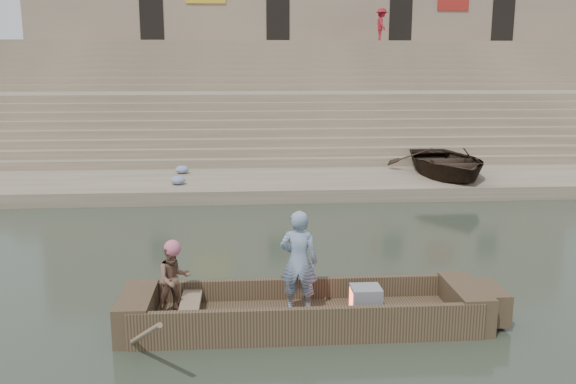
{
  "coord_description": "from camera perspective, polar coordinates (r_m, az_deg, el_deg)",
  "views": [
    {
      "loc": [
        -3.96,
        -11.12,
        3.99
      ],
      "look_at": [
        -3.08,
        1.11,
        1.4
      ],
      "focal_mm": 37.71,
      "sensor_mm": 36.0,
      "label": 1
    }
  ],
  "objects": [
    {
      "name": "ground",
      "position": [
        12.46,
        14.77,
        -7.16
      ],
      "size": [
        120.0,
        120.0,
        0.0
      ],
      "primitive_type": "plane",
      "color": "#2C3729",
      "rests_on": "ground"
    },
    {
      "name": "building_wall",
      "position": [
        37.86,
        1.95,
        14.37
      ],
      "size": [
        32.0,
        5.07,
        11.2
      ],
      "color": "gray",
      "rests_on": "ground"
    },
    {
      "name": "rowing_man",
      "position": [
        9.52,
        -10.73,
        -8.05
      ],
      "size": [
        0.66,
        0.6,
        1.1
      ],
      "primitive_type": "imported",
      "rotation": [
        0.0,
        0.0,
        0.41
      ],
      "color": "#23694A",
      "rests_on": "main_rowboat"
    },
    {
      "name": "lower_landing",
      "position": [
        19.89,
        7.44,
        0.85
      ],
      "size": [
        32.0,
        4.0,
        0.4
      ],
      "primitive_type": "cube",
      "color": "gray",
      "rests_on": "ground"
    },
    {
      "name": "beached_rowboat",
      "position": [
        20.51,
        14.7,
        2.78
      ],
      "size": [
        3.24,
        4.52,
        0.93
      ],
      "primitive_type": "imported",
      "rotation": [
        0.0,
        0.0,
        0.01
      ],
      "color": "#2D2116",
      "rests_on": "lower_landing"
    },
    {
      "name": "rowboat_trim",
      "position": [
        9.53,
        2.8,
        -10.83
      ],
      "size": [
        6.04,
        2.63,
        1.77
      ],
      "color": "brown",
      "rests_on": "ground"
    },
    {
      "name": "cloth_bundles",
      "position": [
        19.68,
        -10.14,
        1.62
      ],
      "size": [
        0.5,
        2.35,
        0.26
      ],
      "color": "#3F5999",
      "rests_on": "lower_landing"
    },
    {
      "name": "pedestrian",
      "position": [
        34.41,
        8.81,
        15.31
      ],
      "size": [
        0.67,
        1.16,
        1.78
      ],
      "primitive_type": "imported",
      "rotation": [
        0.0,
        0.0,
        1.56
      ],
      "color": "maroon",
      "rests_on": "upper_landing"
    },
    {
      "name": "mid_landing",
      "position": [
        27.04,
        4.35,
        6.41
      ],
      "size": [
        32.0,
        3.0,
        2.8
      ],
      "primitive_type": "cube",
      "color": "gray",
      "rests_on": "ground"
    },
    {
      "name": "ghat_steps",
      "position": [
        28.67,
        3.86,
        7.53
      ],
      "size": [
        32.0,
        11.0,
        5.2
      ],
      "color": "gray",
      "rests_on": "ground"
    },
    {
      "name": "television",
      "position": [
        9.61,
        7.27,
        -9.99
      ],
      "size": [
        0.46,
        0.42,
        0.4
      ],
      "color": "gray",
      "rests_on": "main_rowboat"
    },
    {
      "name": "standing_man",
      "position": [
        9.35,
        1.02,
        -6.56
      ],
      "size": [
        0.65,
        0.5,
        1.61
      ],
      "primitive_type": "imported",
      "rotation": [
        0.0,
        0.0,
        2.94
      ],
      "color": "navy",
      "rests_on": "main_rowboat"
    },
    {
      "name": "upper_landing",
      "position": [
        33.88,
        2.63,
        9.58
      ],
      "size": [
        32.0,
        3.0,
        5.2
      ],
      "primitive_type": "cube",
      "color": "gray",
      "rests_on": "ground"
    },
    {
      "name": "main_rowboat",
      "position": [
        9.59,
        1.54,
        -11.94
      ],
      "size": [
        5.0,
        1.3,
        0.22
      ],
      "primitive_type": "cube",
      "color": "brown",
      "rests_on": "ground"
    }
  ]
}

